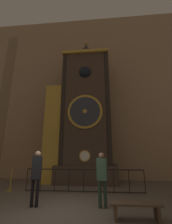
# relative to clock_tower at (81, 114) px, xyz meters

# --- Properties ---
(ground_plane) EXTENTS (28.00, 28.00, 0.00)m
(ground_plane) POSITION_rel_clock_tower_xyz_m (-0.11, -4.80, -4.30)
(ground_plane) COLOR brown
(cathedral_back_wall) EXTENTS (24.00, 0.32, 13.79)m
(cathedral_back_wall) POSITION_rel_clock_tower_xyz_m (-0.20, 1.52, 2.58)
(cathedral_back_wall) COLOR #997A5B
(cathedral_back_wall) RESTS_ON ground_plane
(clock_tower) EXTENTS (4.60, 1.84, 10.17)m
(clock_tower) POSITION_rel_clock_tower_xyz_m (0.00, 0.00, 0.00)
(clock_tower) COLOR #423328
(clock_tower) RESTS_ON ground_plane
(railing_fence) EXTENTS (5.60, 0.05, 1.04)m
(railing_fence) POSITION_rel_clock_tower_xyz_m (0.44, -2.18, -3.72)
(railing_fence) COLOR black
(railing_fence) RESTS_ON ground_plane
(visitor_near) EXTENTS (0.39, 0.30, 1.84)m
(visitor_near) POSITION_rel_clock_tower_xyz_m (-1.03, -4.23, -3.20)
(visitor_near) COLOR black
(visitor_near) RESTS_ON ground_plane
(visitor_far) EXTENTS (0.37, 0.27, 1.78)m
(visitor_far) POSITION_rel_clock_tower_xyz_m (1.30, -4.10, -3.23)
(visitor_far) COLOR #213427
(visitor_far) RESTS_ON ground_plane
(stanchion_post) EXTENTS (0.28, 0.28, 0.99)m
(stanchion_post) POSITION_rel_clock_tower_xyz_m (-3.14, -2.21, -3.98)
(stanchion_post) COLOR #B28E33
(stanchion_post) RESTS_ON ground_plane
(visitor_bench) EXTENTS (1.39, 0.40, 0.44)m
(visitor_bench) POSITION_rel_clock_tower_xyz_m (2.19, -4.99, -3.98)
(visitor_bench) COLOR brown
(visitor_bench) RESTS_ON ground_plane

